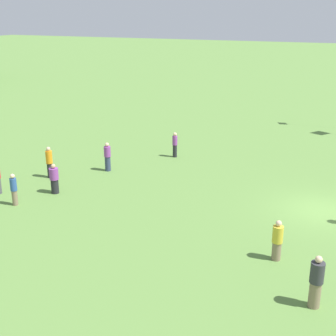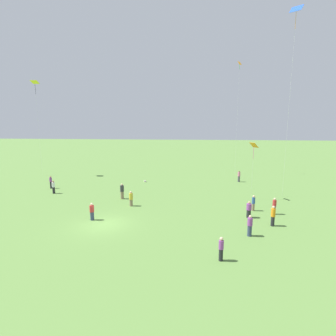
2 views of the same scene
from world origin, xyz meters
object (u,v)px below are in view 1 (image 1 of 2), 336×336
at_px(person_0, 107,157).
at_px(person_9, 14,189).
at_px(person_2, 175,145).
at_px(person_3, 49,162).
at_px(person_5, 54,179).
at_px(person_7, 316,282).
at_px(person_6, 277,241).

height_order(person_0, person_9, person_0).
relative_size(person_0, person_2, 1.06).
relative_size(person_3, person_9, 1.12).
distance_m(person_5, person_7, 14.78).
relative_size(person_3, person_6, 1.11).
height_order(person_0, person_5, person_0).
distance_m(person_3, person_7, 17.07).
relative_size(person_0, person_9, 1.06).
bearing_deg(person_2, person_0, 176.77).
relative_size(person_0, person_3, 0.95).
bearing_deg(person_7, person_5, 26.48).
bearing_deg(person_7, person_0, 11.05).
bearing_deg(person_7, person_2, -5.86).
xyz_separation_m(person_0, person_6, (-6.75, -11.36, -0.05)).
bearing_deg(person_0, person_7, -108.99).
relative_size(person_5, person_9, 0.99).
xyz_separation_m(person_5, person_9, (-2.11, 0.89, 0.05)).
relative_size(person_5, person_6, 0.97).
xyz_separation_m(person_0, person_3, (-2.34, 2.50, 0.06)).
height_order(person_3, person_9, person_3).
height_order(person_2, person_7, person_7).
distance_m(person_0, person_6, 13.21).
bearing_deg(person_6, person_2, -57.43).
distance_m(person_7, person_9, 15.06).
relative_size(person_6, person_9, 1.01).
distance_m(person_0, person_7, 16.07).
distance_m(person_0, person_9, 6.59).
distance_m(person_3, person_5, 2.56).
xyz_separation_m(person_2, person_9, (-10.50, 4.42, -0.01)).
bearing_deg(person_9, person_7, 47.89).
distance_m(person_5, person_9, 2.29).
xyz_separation_m(person_3, person_9, (-4.02, -0.80, -0.09)).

